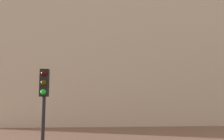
{
  "coord_description": "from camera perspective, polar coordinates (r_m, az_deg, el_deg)",
  "views": [
    {
      "loc": [
        -0.84,
        -3.3,
        3.26
      ],
      "look_at": [
        0.25,
        11.08,
        4.98
      ],
      "focal_mm": 38.5,
      "sensor_mm": 36.0,
      "label": 1
    }
  ],
  "objects": [
    {
      "name": "landmark_building",
      "position": [
        35.57,
        -1.63,
        5.43
      ],
      "size": [
        29.67,
        13.71,
        37.07
      ],
      "color": "beige",
      "rests_on": "ground_plane"
    },
    {
      "name": "traffic_light_pole",
      "position": [
        8.14,
        -15.97,
        -8.58
      ],
      "size": [
        0.28,
        0.34,
        4.22
      ],
      "color": "black",
      "rests_on": "ground_plane"
    }
  ]
}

